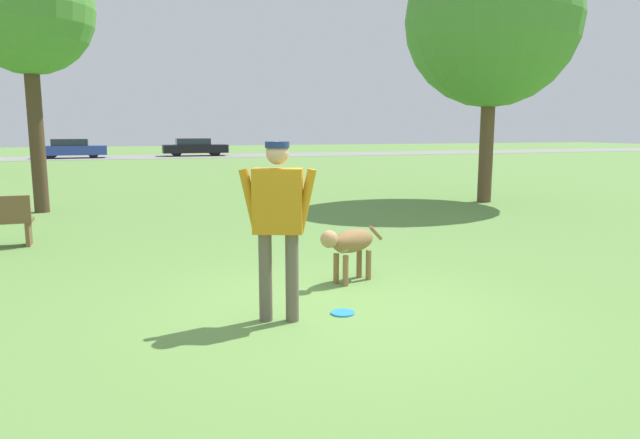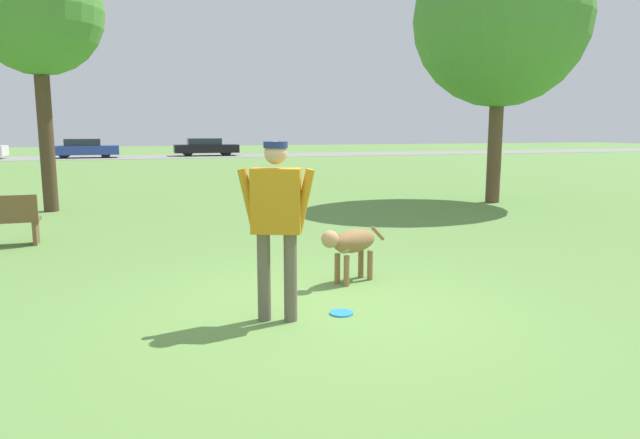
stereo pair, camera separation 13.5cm
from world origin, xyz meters
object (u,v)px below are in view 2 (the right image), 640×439
object	(u,v)px
dog	(351,244)
tree_near_right	(501,19)
parked_car_black	(206,147)
person	(276,214)
tree_near_left	(37,11)
frisbee	(341,313)
parked_car_blue	(85,148)

from	to	relation	value
dog	tree_near_right	world-z (taller)	tree_near_right
tree_near_right	parked_car_black	size ratio (longest dim) A/B	1.52
dog	parked_car_black	world-z (taller)	parked_car_black
person	parked_car_black	world-z (taller)	person
dog	tree_near_left	distance (m)	9.84
tree_near_right	person	bearing A→B (deg)	-135.48
frisbee	tree_near_left	distance (m)	10.74
frisbee	tree_near_left	xyz separation A→B (m)	(-3.90, 8.98, 4.41)
person	dog	world-z (taller)	person
dog	frisbee	bearing A→B (deg)	39.10
parked_car_blue	parked_car_black	distance (m)	7.87
dog	frisbee	xyz separation A→B (m)	(-0.52, -1.11, -0.48)
tree_near_left	person	bearing A→B (deg)	-70.21
person	tree_near_left	world-z (taller)	tree_near_left
person	parked_car_blue	bearing A→B (deg)	118.79
tree_near_right	parked_car_black	bearing A→B (deg)	98.47
tree_near_right	parked_car_blue	world-z (taller)	tree_near_right
person	tree_near_left	distance (m)	10.11
person	frisbee	size ratio (longest dim) A/B	7.23
dog	tree_near_right	distance (m)	9.70
tree_near_right	tree_near_left	bearing A→B (deg)	171.15
tree_near_right	dog	bearing A→B (deg)	-135.18
frisbee	parked_car_black	xyz separation A→B (m)	(2.57, 35.48, 0.61)
tree_near_right	parked_car_black	distance (m)	28.74
frisbee	dog	bearing A→B (deg)	65.07
tree_near_left	parked_car_black	world-z (taller)	tree_near_left
dog	parked_car_black	distance (m)	34.43
person	dog	size ratio (longest dim) A/B	1.71
tree_near_left	tree_near_right	world-z (taller)	tree_near_right
parked_car_blue	person	bearing A→B (deg)	-84.19
tree_near_left	parked_car_black	xyz separation A→B (m)	(6.47, 26.50, -3.80)
frisbee	parked_car_blue	xyz separation A→B (m)	(-5.28, 34.90, 0.61)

